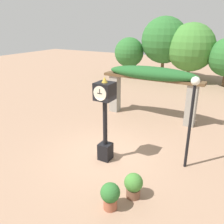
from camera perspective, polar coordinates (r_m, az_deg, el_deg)
name	(u,v)px	position (r m, az deg, el deg)	size (l,w,h in m)	color
ground_plane	(106,155)	(9.38, -1.52, -10.39)	(60.00, 60.00, 0.00)	#9E7A60
pedestal_clock	(105,114)	(8.37, -1.70, -0.55)	(0.61, 0.65, 3.15)	black
pergola	(151,79)	(12.49, 9.43, 7.85)	(5.35, 1.08, 2.77)	gray
potted_plant_near_left	(110,195)	(6.83, -0.43, -19.34)	(0.55, 0.55, 0.80)	#9E563D
potted_plant_near_right	(133,185)	(7.24, 5.18, -17.04)	(0.55, 0.55, 0.78)	brown
lamp_post	(192,109)	(8.18, 18.69, 0.77)	(0.28, 0.28, 3.27)	black
tree_line	(189,48)	(21.66, 18.00, 14.49)	(14.26, 4.44, 5.45)	brown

